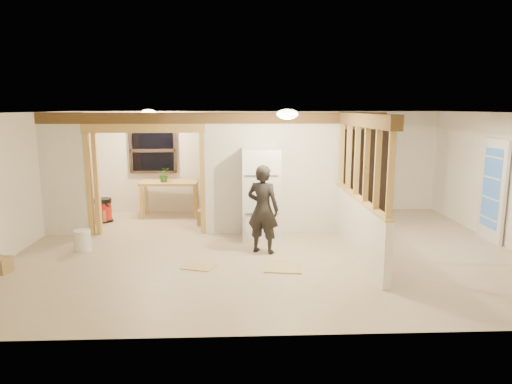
{
  "coord_description": "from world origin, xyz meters",
  "views": [
    {
      "loc": [
        -0.54,
        -8.09,
        2.58
      ],
      "look_at": [
        -0.18,
        0.4,
        1.01
      ],
      "focal_mm": 32.0,
      "sensor_mm": 36.0,
      "label": 1
    }
  ],
  "objects_px": {
    "woman": "(263,209)",
    "bookshelf": "(365,171)",
    "refrigerator": "(261,194)",
    "work_table": "(170,199)",
    "shop_vac": "(103,210)"
  },
  "relations": [
    {
      "from": "woman",
      "to": "bookshelf",
      "type": "distance_m",
      "value": 4.19
    },
    {
      "from": "refrigerator",
      "to": "work_table",
      "type": "distance_m",
      "value": 2.89
    },
    {
      "from": "woman",
      "to": "shop_vac",
      "type": "relative_size",
      "value": 2.89
    },
    {
      "from": "refrigerator",
      "to": "bookshelf",
      "type": "distance_m",
      "value": 3.51
    },
    {
      "from": "woman",
      "to": "bookshelf",
      "type": "xyz_separation_m",
      "value": [
        2.72,
        3.17,
        0.23
      ]
    },
    {
      "from": "refrigerator",
      "to": "bookshelf",
      "type": "xyz_separation_m",
      "value": [
        2.71,
        2.23,
        0.13
      ]
    },
    {
      "from": "work_table",
      "to": "bookshelf",
      "type": "bearing_deg",
      "value": 5.87
    },
    {
      "from": "refrigerator",
      "to": "bookshelf",
      "type": "relative_size",
      "value": 0.88
    },
    {
      "from": "work_table",
      "to": "shop_vac",
      "type": "distance_m",
      "value": 1.54
    },
    {
      "from": "work_table",
      "to": "shop_vac",
      "type": "bearing_deg",
      "value": -159.43
    },
    {
      "from": "refrigerator",
      "to": "woman",
      "type": "bearing_deg",
      "value": -90.73
    },
    {
      "from": "shop_vac",
      "to": "bookshelf",
      "type": "bearing_deg",
      "value": 7.02
    },
    {
      "from": "woman",
      "to": "work_table",
      "type": "height_order",
      "value": "woman"
    },
    {
      "from": "woman",
      "to": "shop_vac",
      "type": "xyz_separation_m",
      "value": [
        -3.53,
        2.4,
        -0.52
      ]
    },
    {
      "from": "refrigerator",
      "to": "woman",
      "type": "distance_m",
      "value": 0.95
    }
  ]
}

